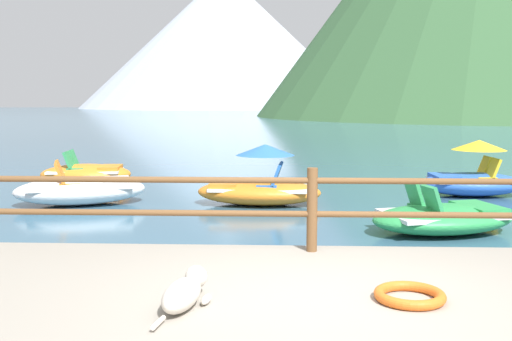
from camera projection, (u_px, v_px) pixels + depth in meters
name	position (u px, v px, depth m)	size (l,w,h in m)	color
ground_plane	(286.00, 127.00, 44.92)	(200.00, 200.00, 0.00)	#38607A
dock_railing	(312.00, 200.00, 6.67)	(23.92, 0.12, 0.95)	brown
dog_resting	(185.00, 292.00, 4.93)	(0.42, 1.07, 0.26)	beige
life_ring	(410.00, 295.00, 5.08)	(0.61, 0.61, 0.09)	orange
pedal_boat_0	(473.00, 177.00, 13.01)	(2.32, 1.33, 1.23)	blue
pedal_boat_1	(444.00, 218.00, 9.42)	(2.63, 1.95, 0.81)	green
pedal_boat_3	(259.00, 185.00, 11.91)	(2.56, 1.38, 1.22)	orange
pedal_boat_5	(86.00, 174.00, 14.65)	(2.31, 1.44, 0.86)	orange
pedal_boat_6	(81.00, 190.00, 11.97)	(2.86, 2.09, 0.88)	white
distant_peak	(225.00, 40.00, 135.74)	(65.54, 65.54, 30.72)	#A8B2C1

